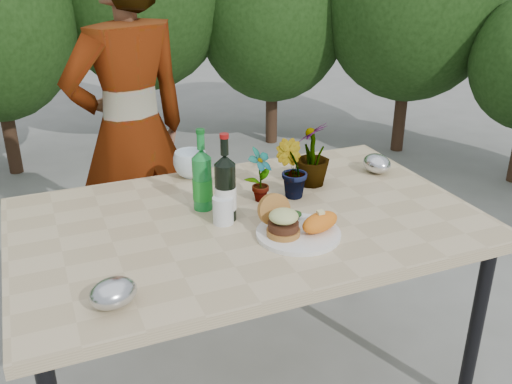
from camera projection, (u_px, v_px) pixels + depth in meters
name	position (u px, v px, depth m)	size (l,w,h in m)	color
ground	(248.00, 383.00, 2.31)	(80.00, 80.00, 0.00)	slate
patio_table	(247.00, 232.00, 2.02)	(1.60, 1.00, 0.75)	tan
shrub_hedge	(167.00, 29.00, 3.44)	(6.74, 5.13, 2.17)	#382316
dinner_plate	(298.00, 234.00, 1.87)	(0.28, 0.28, 0.01)	white
burger_stack	(281.00, 220.00, 1.85)	(0.11, 0.16, 0.11)	#B7722D
sweet_potato	(320.00, 222.00, 1.87)	(0.15, 0.08, 0.06)	orange
grilled_veg	(291.00, 216.00, 1.95)	(0.08, 0.05, 0.03)	olive
wine_bottle	(225.00, 189.00, 1.94)	(0.07, 0.07, 0.31)	black
sparkling_water	(202.00, 180.00, 2.02)	(0.07, 0.07, 0.30)	#178231
plastic_cup	(223.00, 210.00, 1.94)	(0.07, 0.07, 0.10)	silver
seedling_left	(260.00, 175.00, 2.08)	(0.11, 0.07, 0.21)	#1E511C
seedling_mid	(291.00, 169.00, 2.12)	(0.12, 0.10, 0.22)	#20541C
seedling_right	(313.00, 154.00, 2.22)	(0.14, 0.14, 0.25)	#21561D
blue_bowl	(190.00, 164.00, 2.32)	(0.14, 0.14, 0.11)	silver
foil_packet_left	(113.00, 293.00, 1.51)	(0.13, 0.11, 0.08)	#BABCC1
foil_packet_right	(377.00, 163.00, 2.37)	(0.13, 0.11, 0.08)	silver
person	(131.00, 134.00, 2.58)	(0.61, 0.40, 1.67)	#9E654F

